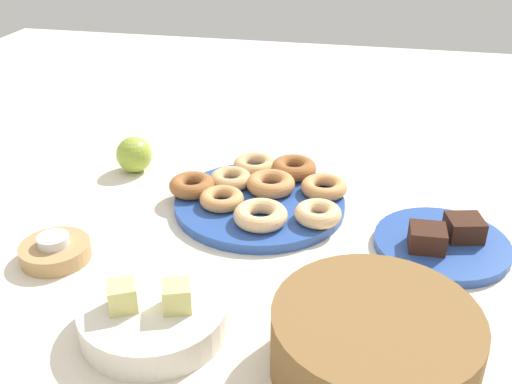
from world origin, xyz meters
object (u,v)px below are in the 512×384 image
Objects in this scene: donut_2 at (271,184)px; fruit_bowl at (154,316)px; donut_5 at (318,214)px; donut_7 at (231,179)px; donut_4 at (192,186)px; basket at (374,343)px; donut_3 at (222,199)px; melon_chunk_left at (177,296)px; apple at (134,155)px; donut_6 at (255,165)px; candle_holder at (55,252)px; tealight at (53,240)px; melon_chunk_right at (122,296)px; donut_0 at (261,215)px; cake_plate at (442,244)px; donut_plate at (259,203)px; brownie_far at (427,238)px; donut_1 at (324,187)px; brownie_near at (464,228)px; donut_8 at (294,168)px.

donut_2 is 0.39m from fruit_bowl.
donut_5 is 1.01× the size of donut_7.
donut_4 is 0.34× the size of basket.
donut_3 and fruit_bowl have the same top height.
melon_chunk_left reaches higher than apple.
candle_holder is (0.25, 0.34, -0.02)m from donut_6.
apple reaches higher than donut_3.
melon_chunk_right reaches higher than tealight.
fruit_bowl is (0.09, 0.27, -0.01)m from donut_0.
apple is at bearing -30.79° from donut_3.
donut_0 is 0.33m from candle_holder.
basket is at bearing 164.58° from tealight.
donut_4 is 0.39× the size of cake_plate.
candle_holder is 3.00× the size of melon_chunk_left.
apple is at bearing -18.91° from donut_plate.
donut_5 reaches higher than donut_plate.
fruit_bowl is at bearing 115.36° from apple.
brownie_far is 0.28× the size of fruit_bowl.
candle_holder is at bearing -15.42° from basket.
donut_4 is 0.27m from candle_holder.
donut_1 reaches higher than candle_holder.
brownie_far reaches higher than donut_2.
brownie_far is 0.58m from tealight.
melon_chunk_left is at bearing 69.81° from donut_1.
fruit_bowl is (0.08, 0.38, -0.01)m from donut_2.
brownie_near is (-0.41, 0.02, 0.00)m from donut_3.
cake_plate is at bearing 174.76° from donut_3.
donut_5 is 2.20× the size of melon_chunk_right.
tealight is 0.51m from basket.
melon_chunk_left is at bearing -167.91° from melon_chunk_right.
donut_5 is (-0.10, 0.09, -0.00)m from donut_2.
melon_chunk_right is at bearing 82.71° from donut_3.
donut_6 is at bearing -94.40° from fruit_bowl.
apple is (0.29, -0.06, 0.00)m from donut_2.
brownie_far is at bearing 139.65° from donut_8.
donut_1 is at bearing -38.96° from brownie_far.
fruit_bowl is 5.40× the size of melon_chunk_right.
donut_0 reaches higher than donut_7.
melon_chunk_right reaches higher than apple.
donut_6 and fruit_bowl have the same top height.
brownie_far reaches higher than cake_plate.
cake_plate is 0.45m from melon_chunk_left.
donut_8 is at bearing 178.80° from donut_6.
donut_6 is at bearing -129.11° from donut_4.
donut_2 is at bearing 168.60° from apple.
donut_8 reaches higher than donut_1.
donut_5 is at bearing -4.61° from cake_plate.
donut_2 is 1.08× the size of donut_6.
donut_8 is 2.42× the size of melon_chunk_left.
basket is 0.25m from melon_chunk_left.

